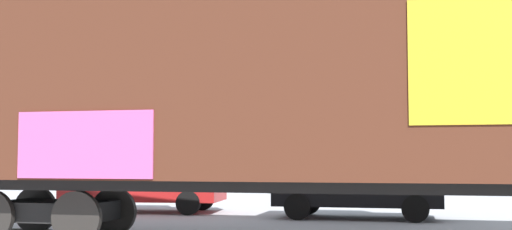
% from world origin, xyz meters
% --- Properties ---
extents(freight_car, '(14.99, 3.38, 4.70)m').
position_xyz_m(freight_car, '(0.71, -0.00, 2.71)').
color(freight_car, '#472316').
rests_on(freight_car, ground_plane).
extents(flagpole, '(0.34, 1.68, 9.76)m').
position_xyz_m(flagpole, '(-2.06, 13.15, 6.29)').
color(flagpole, silver).
rests_on(flagpole, ground_plane).
extents(hillside, '(149.75, 43.52, 13.22)m').
position_xyz_m(hillside, '(0.02, 73.99, 4.26)').
color(hillside, silver).
rests_on(hillside, ground_plane).
extents(parked_car_red, '(4.57, 2.48, 1.79)m').
position_xyz_m(parked_car_red, '(-5.42, 5.93, 0.90)').
color(parked_car_red, '#B21E1E').
rests_on(parked_car_red, ground_plane).
extents(parked_car_black, '(4.17, 2.06, 1.81)m').
position_xyz_m(parked_car_black, '(0.65, 5.60, 0.91)').
color(parked_car_black, black).
rests_on(parked_car_black, ground_plane).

